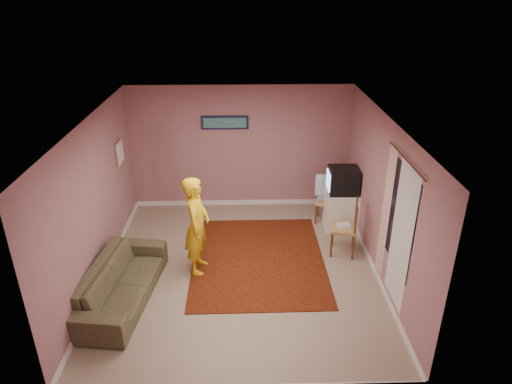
{
  "coord_description": "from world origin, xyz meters",
  "views": [
    {
      "loc": [
        0.09,
        -6.41,
        4.46
      ],
      "look_at": [
        0.28,
        0.6,
        1.18
      ],
      "focal_mm": 32.0,
      "sensor_mm": 36.0,
      "label": 1
    }
  ],
  "objects_px": {
    "chair_a": "(327,197)",
    "chair_b": "(344,222)",
    "person": "(197,225)",
    "crt_tv": "(343,180)",
    "sofa": "(121,282)",
    "tv_cabinet": "(341,210)"
  },
  "relations": [
    {
      "from": "crt_tv",
      "to": "chair_b",
      "type": "height_order",
      "value": "crt_tv"
    },
    {
      "from": "tv_cabinet",
      "to": "crt_tv",
      "type": "relative_size",
      "value": 1.33
    },
    {
      "from": "chair_a",
      "to": "chair_b",
      "type": "height_order",
      "value": "chair_b"
    },
    {
      "from": "chair_b",
      "to": "sofa",
      "type": "distance_m",
      "value": 3.83
    },
    {
      "from": "chair_b",
      "to": "person",
      "type": "height_order",
      "value": "person"
    },
    {
      "from": "chair_a",
      "to": "tv_cabinet",
      "type": "bearing_deg",
      "value": -29.8
    },
    {
      "from": "chair_a",
      "to": "sofa",
      "type": "distance_m",
      "value": 4.25
    },
    {
      "from": "tv_cabinet",
      "to": "sofa",
      "type": "relative_size",
      "value": 0.36
    },
    {
      "from": "tv_cabinet",
      "to": "person",
      "type": "height_order",
      "value": "person"
    },
    {
      "from": "tv_cabinet",
      "to": "chair_a",
      "type": "distance_m",
      "value": 0.38
    },
    {
      "from": "chair_b",
      "to": "person",
      "type": "distance_m",
      "value": 2.57
    },
    {
      "from": "person",
      "to": "chair_a",
      "type": "bearing_deg",
      "value": -49.83
    },
    {
      "from": "chair_a",
      "to": "sofa",
      "type": "bearing_deg",
      "value": -129.42
    },
    {
      "from": "chair_b",
      "to": "person",
      "type": "bearing_deg",
      "value": -65.87
    },
    {
      "from": "sofa",
      "to": "crt_tv",
      "type": "bearing_deg",
      "value": -53.19
    },
    {
      "from": "chair_a",
      "to": "chair_b",
      "type": "relative_size",
      "value": 0.9
    },
    {
      "from": "tv_cabinet",
      "to": "sofa",
      "type": "distance_m",
      "value": 4.32
    },
    {
      "from": "crt_tv",
      "to": "chair_a",
      "type": "relative_size",
      "value": 1.16
    },
    {
      "from": "sofa",
      "to": "person",
      "type": "distance_m",
      "value": 1.44
    },
    {
      "from": "chair_b",
      "to": "chair_a",
      "type": "bearing_deg",
      "value": -160.94
    },
    {
      "from": "tv_cabinet",
      "to": "person",
      "type": "xyz_separation_m",
      "value": [
        -2.65,
        -1.37,
        0.46
      ]
    },
    {
      "from": "tv_cabinet",
      "to": "chair_b",
      "type": "xyz_separation_m",
      "value": [
        -0.13,
        -0.91,
        0.24
      ]
    }
  ]
}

